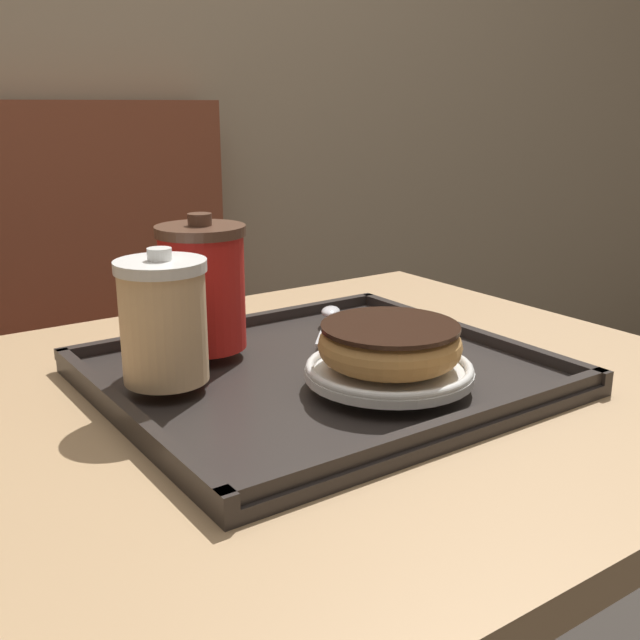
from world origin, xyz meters
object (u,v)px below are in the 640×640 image
object	(u,v)px
coffee_cup_front	(163,320)
spoon	(329,317)
donut_chocolate_glazed	(390,344)
coffee_cup_rear	(203,286)

from	to	relation	value
coffee_cup_front	spoon	bearing A→B (deg)	17.22
coffee_cup_front	donut_chocolate_glazed	xyz separation A→B (m)	(0.17, -0.11, -0.02)
donut_chocolate_glazed	spoon	world-z (taller)	donut_chocolate_glazed
donut_chocolate_glazed	spoon	bearing A→B (deg)	70.93
coffee_cup_rear	spoon	xyz separation A→B (m)	(0.16, 0.00, -0.06)
coffee_cup_front	donut_chocolate_glazed	size ratio (longest dim) A/B	0.93
coffee_cup_front	spoon	world-z (taller)	coffee_cup_front
coffee_cup_rear	donut_chocolate_glazed	distance (m)	0.21
donut_chocolate_glazed	spoon	size ratio (longest dim) A/B	1.16
coffee_cup_front	coffee_cup_rear	size ratio (longest dim) A/B	0.88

